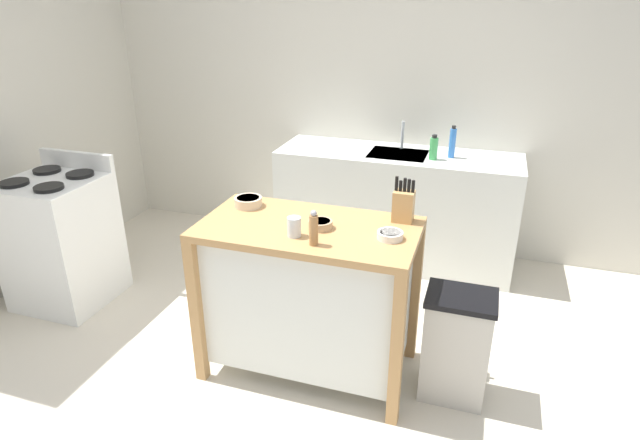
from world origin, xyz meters
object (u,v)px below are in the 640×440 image
kitchen_island (309,291)px  bottle_hand_soap (452,143)px  bowl_ceramic_wide (320,224)px  stove (61,240)px  drinking_cup (294,227)px  bottle_dish_soap (434,148)px  knife_block (403,205)px  bowl_ceramic_small (390,235)px  sink_faucet (402,135)px  trash_bin (456,346)px  bowl_stoneware_deep (248,202)px  pepper_grinder (314,229)px

kitchen_island → bottle_hand_soap: size_ratio=4.81×
bowl_ceramic_wide → stove: bearing=174.2°
drinking_cup → bottle_dish_soap: (0.50, 1.60, 0.02)m
knife_block → bottle_dish_soap: size_ratio=1.33×
bowl_ceramic_small → sink_faucet: size_ratio=0.60×
knife_block → sink_faucet: (-0.26, 1.47, 0.01)m
trash_bin → stove: stove is taller
trash_bin → bottle_hand_soap: 1.70m
bowl_ceramic_wide → kitchen_island: bearing=171.1°
drinking_cup → bottle_hand_soap: 1.81m
stove → sink_faucet: bearing=35.5°
kitchen_island → sink_faucet: 1.77m
bowl_ceramic_small → bottle_dish_soap: 1.49m
kitchen_island → bowl_ceramic_wide: (0.07, -0.01, 0.43)m
bottle_dish_soap → knife_block: bearing=-90.5°
knife_block → bowl_stoneware_deep: bearing=-175.8°
bowl_stoneware_deep → bottle_hand_soap: 1.73m
bottle_dish_soap → stove: (-2.37, -1.27, -0.53)m
knife_block → stove: bearing=-179.3°
kitchen_island → pepper_grinder: (0.10, -0.21, 0.49)m
pepper_grinder → stove: 2.11m
drinking_cup → bottle_dish_soap: bottle_dish_soap is taller
bottle_dish_soap → stove: size_ratio=0.18×
sink_faucet → pepper_grinder: bearing=-93.0°
trash_bin → pepper_grinder: bearing=-162.2°
pepper_grinder → sink_faucet: (0.10, 1.89, 0.01)m
pepper_grinder → bottle_dish_soap: 1.71m
kitchen_island → stove: stove is taller
bowl_ceramic_wide → bottle_dish_soap: bearing=74.7°
sink_faucet → stove: (-2.10, -1.50, -0.55)m
bowl_ceramic_small → pepper_grinder: 0.39m
sink_faucet → stove: size_ratio=0.21×
pepper_grinder → trash_bin: size_ratio=0.29×
bottle_hand_soap → kitchen_island: bearing=-111.1°
pepper_grinder → drinking_cup: bearing=153.2°
bowl_ceramic_small → trash_bin: bowl_ceramic_small is taller
trash_bin → stove: 2.73m
bowl_stoneware_deep → bowl_ceramic_small: bowl_stoneware_deep is taller
bowl_stoneware_deep → stove: size_ratio=0.16×
kitchen_island → sink_faucet: sink_faucet is taller
sink_faucet → stove: sink_faucet is taller
bowl_ceramic_wide → drinking_cup: 0.17m
bowl_stoneware_deep → bottle_dish_soap: size_ratio=0.85×
bowl_ceramic_small → bottle_dish_soap: bottle_dish_soap is taller
trash_bin → bottle_hand_soap: bearing=98.4°
bowl_ceramic_wide → bottle_dish_soap: size_ratio=0.68×
trash_bin → bottle_dish_soap: bearing=103.7°
stove → bottle_dish_soap: bearing=28.2°
bowl_stoneware_deep → knife_block: bearing=4.2°
knife_block → bottle_hand_soap: bearing=84.2°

